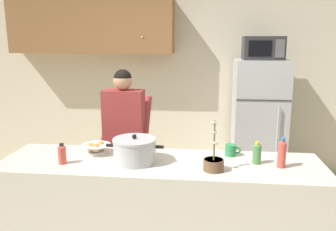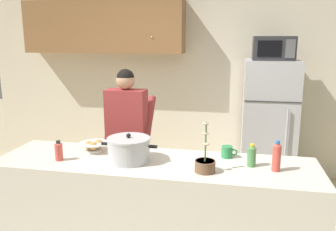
# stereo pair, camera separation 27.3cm
# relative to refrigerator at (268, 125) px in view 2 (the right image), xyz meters

# --- Properties ---
(back_wall_unit) EXTENTS (6.00, 0.48, 2.60)m
(back_wall_unit) POSITION_rel_refrigerator_xyz_m (-1.28, 0.40, 0.65)
(back_wall_unit) COLOR beige
(back_wall_unit) RESTS_ON ground
(kitchen_island) EXTENTS (2.53, 0.68, 0.92)m
(kitchen_island) POSITION_rel_refrigerator_xyz_m (-1.02, -1.85, -0.35)
(kitchen_island) COLOR silver
(kitchen_island) RESTS_ON ground
(refrigerator) EXTENTS (0.64, 0.68, 1.61)m
(refrigerator) POSITION_rel_refrigerator_xyz_m (0.00, 0.00, 0.00)
(refrigerator) COLOR #B7BABF
(refrigerator) RESTS_ON ground
(microwave) EXTENTS (0.48, 0.37, 0.28)m
(microwave) POSITION_rel_refrigerator_xyz_m (0.00, -0.02, 0.95)
(microwave) COLOR #2D2D30
(microwave) RESTS_ON refrigerator
(person_near_pot) EXTENTS (0.49, 0.41, 1.58)m
(person_near_pot) POSITION_rel_refrigerator_xyz_m (-1.48, -1.11, 0.17)
(person_near_pot) COLOR #33384C
(person_near_pot) RESTS_ON ground
(cooking_pot) EXTENTS (0.45, 0.34, 0.23)m
(cooking_pot) POSITION_rel_refrigerator_xyz_m (-1.22, -1.88, 0.21)
(cooking_pot) COLOR silver
(cooking_pot) RESTS_ON kitchen_island
(coffee_mug) EXTENTS (0.13, 0.09, 0.10)m
(coffee_mug) POSITION_rel_refrigerator_xyz_m (-0.46, -1.64, 0.16)
(coffee_mug) COLOR #2D8C4C
(coffee_mug) RESTS_ON kitchen_island
(bread_bowl) EXTENTS (0.25, 0.25, 0.10)m
(bread_bowl) POSITION_rel_refrigerator_xyz_m (-1.58, -1.72, 0.16)
(bread_bowl) COLOR white
(bread_bowl) RESTS_ON kitchen_island
(bottle_near_edge) EXTENTS (0.07, 0.07, 0.17)m
(bottle_near_edge) POSITION_rel_refrigerator_xyz_m (-0.28, -1.81, 0.20)
(bottle_near_edge) COLOR #4C8C4C
(bottle_near_edge) RESTS_ON kitchen_island
(bottle_mid_counter) EXTENTS (0.06, 0.06, 0.23)m
(bottle_mid_counter) POSITION_rel_refrigerator_xyz_m (-0.10, -1.87, 0.23)
(bottle_mid_counter) COLOR #D84C3F
(bottle_mid_counter) RESTS_ON kitchen_island
(bottle_far_corner) EXTENTS (0.06, 0.06, 0.16)m
(bottle_far_corner) POSITION_rel_refrigerator_xyz_m (-1.77, -1.97, 0.19)
(bottle_far_corner) COLOR #D84C3F
(bottle_far_corner) RESTS_ON kitchen_island
(potted_orchid) EXTENTS (0.15, 0.15, 0.37)m
(potted_orchid) POSITION_rel_refrigerator_xyz_m (-0.61, -1.99, 0.17)
(potted_orchid) COLOR brown
(potted_orchid) RESTS_ON kitchen_island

